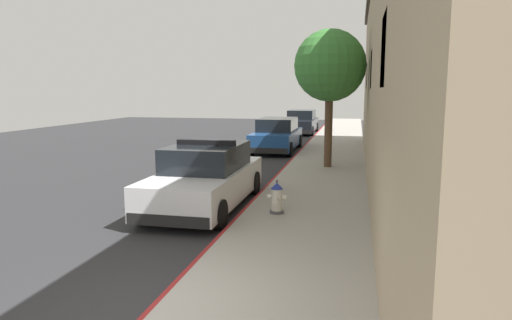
{
  "coord_description": "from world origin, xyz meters",
  "views": [
    {
      "loc": [
        2.48,
        -5.15,
        2.92
      ],
      "look_at": [
        -0.2,
        7.1,
        1.0
      ],
      "focal_mm": 32.51,
      "sensor_mm": 36.0,
      "label": 1
    }
  ],
  "objects": [
    {
      "name": "parked_car_dark_far",
      "position": [
        -1.14,
        25.63,
        0.74
      ],
      "size": [
        1.94,
        4.84,
        1.56
      ],
      "color": "black",
      "rests_on": "ground"
    },
    {
      "name": "curb_painted_edge",
      "position": [
        -0.04,
        10.0,
        0.07
      ],
      "size": [
        0.08,
        60.0,
        0.14
      ],
      "primitive_type": "cube",
      "color": "maroon",
      "rests_on": "ground"
    },
    {
      "name": "police_cruiser",
      "position": [
        -1.15,
        5.64,
        0.74
      ],
      "size": [
        1.94,
        4.84,
        1.68
      ],
      "color": "white",
      "rests_on": "ground"
    },
    {
      "name": "fire_hydrant",
      "position": [
        0.76,
        4.93,
        0.49
      ],
      "size": [
        0.44,
        0.4,
        0.76
      ],
      "color": "#4C4C51",
      "rests_on": "sidewalk_pavement"
    },
    {
      "name": "ground_plane",
      "position": [
        -4.59,
        10.0,
        -0.1
      ],
      "size": [
        33.24,
        60.0,
        0.2
      ],
      "primitive_type": "cube",
      "color": "#2B2B2D"
    },
    {
      "name": "parked_car_silver_ahead",
      "position": [
        -1.23,
        16.53,
        0.74
      ],
      "size": [
        1.94,
        4.84,
        1.56
      ],
      "color": "navy",
      "rests_on": "ground"
    },
    {
      "name": "sidewalk_pavement",
      "position": [
        1.41,
        10.0,
        0.07
      ],
      "size": [
        2.83,
        60.0,
        0.14
      ],
      "primitive_type": "cube",
      "color": "#9E9991",
      "rests_on": "ground"
    },
    {
      "name": "street_tree",
      "position": [
        1.48,
        11.62,
        3.72
      ],
      "size": [
        2.53,
        2.53,
        4.88
      ],
      "color": "brown",
      "rests_on": "sidewalk_pavement"
    }
  ]
}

